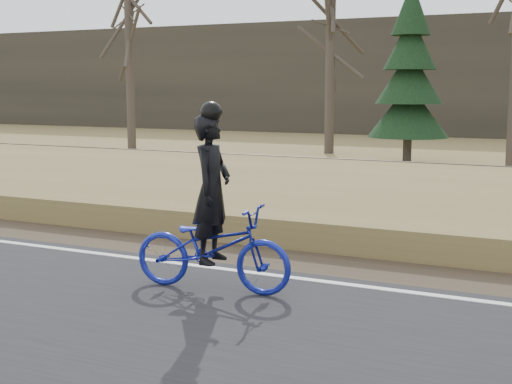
% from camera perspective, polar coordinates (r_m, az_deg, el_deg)
% --- Properties ---
extents(ground, '(120.00, 120.00, 0.00)m').
position_cam_1_polar(ground, '(8.62, 12.58, -8.67)').
color(ground, olive).
rests_on(ground, ground).
extents(road, '(120.00, 6.00, 0.06)m').
position_cam_1_polar(road, '(6.34, 7.25, -14.63)').
color(road, black).
rests_on(road, ground).
extents(edge_line, '(120.00, 0.12, 0.01)m').
position_cam_1_polar(edge_line, '(8.79, 12.89, -7.91)').
color(edge_line, silver).
rests_on(edge_line, road).
extents(shoulder, '(120.00, 1.60, 0.04)m').
position_cam_1_polar(shoulder, '(9.74, 14.20, -6.61)').
color(shoulder, '#473A2B').
rests_on(shoulder, ground).
extents(embankment, '(120.00, 5.00, 0.44)m').
position_cam_1_polar(embankment, '(12.59, 16.98, -2.40)').
color(embankment, olive).
rests_on(embankment, ground).
extents(ballast, '(120.00, 3.00, 0.45)m').
position_cam_1_polar(ballast, '(16.31, 19.03, -0.07)').
color(ballast, slate).
rests_on(ballast, ground).
extents(railroad, '(120.00, 2.40, 0.29)m').
position_cam_1_polar(railroad, '(16.27, 19.08, 0.99)').
color(railroad, black).
rests_on(railroad, ballast).
extents(cyclist, '(2.05, 0.89, 2.28)m').
position_cam_1_polar(cyclist, '(8.58, -3.52, -3.21)').
color(cyclist, navy).
rests_on(cyclist, road).
extents(bare_tree_far_left, '(0.36, 0.36, 7.67)m').
position_cam_1_polar(bare_tree_far_left, '(29.39, -10.08, 10.89)').
color(bare_tree_far_left, '#494035').
rests_on(bare_tree_far_left, ground).
extents(bare_tree_left, '(0.36, 0.36, 7.54)m').
position_cam_1_polar(bare_tree_left, '(27.10, 5.97, 11.06)').
color(bare_tree_left, '#494035').
rests_on(bare_tree_left, ground).
extents(conifer, '(2.60, 2.60, 5.84)m').
position_cam_1_polar(conifer, '(23.64, 12.17, 8.87)').
color(conifer, '#494035').
rests_on(conifer, ground).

